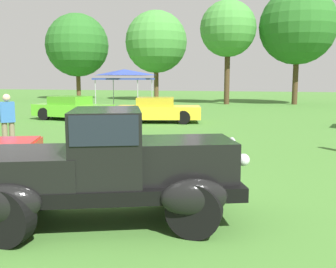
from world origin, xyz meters
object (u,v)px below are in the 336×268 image
object	(u,v)px
spectator_by_row	(8,120)
canopy_tent_left_field	(124,74)
show_car_lime	(72,108)
feature_pickup_truck	(102,166)
show_car_yellow	(158,110)

from	to	relation	value
spectator_by_row	canopy_tent_left_field	bearing A→B (deg)	97.47
show_car_lime	spectator_by_row	world-z (taller)	spectator_by_row
spectator_by_row	canopy_tent_left_field	xyz separation A→B (m)	(-1.80, 13.73, 1.51)
feature_pickup_truck	canopy_tent_left_field	bearing A→B (deg)	110.85
feature_pickup_truck	canopy_tent_left_field	world-z (taller)	canopy_tent_left_field
show_car_lime	show_car_yellow	xyz separation A→B (m)	(4.67, 0.02, -0.00)
show_car_yellow	canopy_tent_left_field	distance (m)	6.80
show_car_lime	canopy_tent_left_field	distance (m)	5.68
feature_pickup_truck	show_car_yellow	xyz separation A→B (m)	(-3.12, 13.02, -0.26)
feature_pickup_truck	show_car_yellow	bearing A→B (deg)	103.49
spectator_by_row	feature_pickup_truck	bearing A→B (deg)	-41.54
feature_pickup_truck	show_car_yellow	distance (m)	13.39
feature_pickup_truck	show_car_lime	size ratio (longest dim) A/B	1.00
show_car_lime	show_car_yellow	distance (m)	4.67
feature_pickup_truck	show_car_lime	bearing A→B (deg)	120.93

